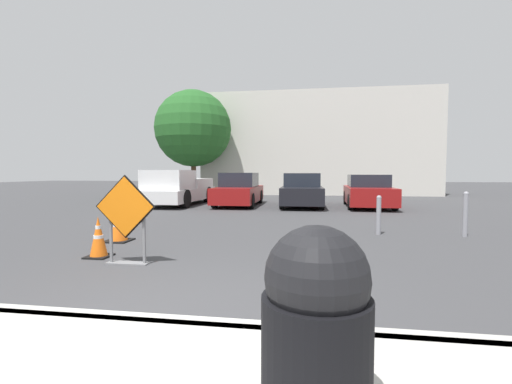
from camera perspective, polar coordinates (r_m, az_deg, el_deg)
ground_plane at (r=13.11m, az=1.96°, el=-3.35°), size 96.00×96.00×0.00m
curb_lip at (r=3.58m, az=-17.64°, el=-20.32°), size 27.87×0.20×0.14m
road_closed_sign at (r=5.94m, az=-20.90°, el=-3.62°), size 1.03×0.20×1.46m
traffic_cone_nearest at (r=6.71m, az=-24.78°, el=-6.87°), size 0.40×0.40×0.73m
traffic_cone_second at (r=8.08m, az=-21.96°, el=-5.28°), size 0.52×0.52×0.69m
traffic_cone_third at (r=9.35m, az=-21.49°, el=-4.33°), size 0.39×0.39×0.63m
traffic_cone_fourth at (r=10.91m, az=-19.97°, el=-2.99°), size 0.45×0.45×0.73m
traffic_cone_fifth at (r=12.24m, az=-19.34°, el=-2.18°), size 0.53×0.53×0.79m
pickup_truck at (r=16.23m, az=-13.14°, el=0.41°), size 2.14×5.08×1.62m
parked_car_nearest at (r=15.78m, az=-2.85°, el=0.25°), size 1.80×4.23×1.50m
parked_car_second at (r=15.47m, az=7.64°, el=0.18°), size 1.87×4.33×1.49m
parked_car_third at (r=15.71m, az=18.19°, el=-0.01°), size 2.04×4.24×1.42m
trash_bin at (r=2.00m, az=10.01°, el=-20.93°), size 0.60×0.60×1.07m
bollard_nearest at (r=8.80m, az=19.77°, el=-3.45°), size 0.12×0.12×0.95m
bollard_second at (r=9.38m, az=31.54°, el=-2.99°), size 0.12×0.12×1.06m
building_facade_backdrop at (r=25.62m, az=9.99°, el=7.66°), size 16.01×5.00×7.03m
street_tree_behind_lot at (r=22.78m, az=-10.43°, el=10.33°), size 4.90×4.90×6.80m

